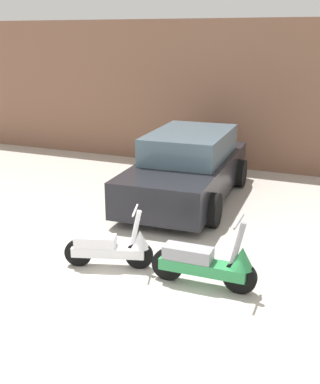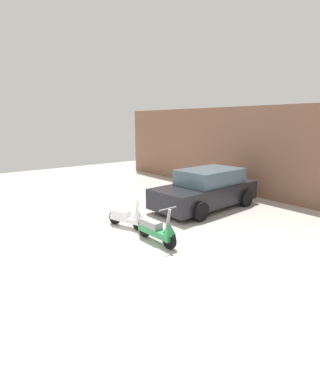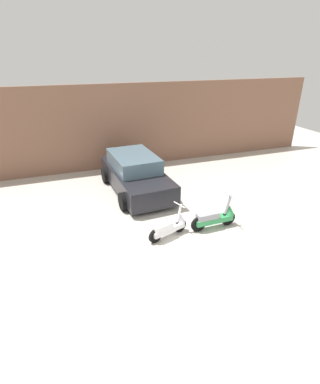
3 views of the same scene
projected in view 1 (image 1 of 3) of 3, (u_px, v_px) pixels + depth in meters
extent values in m
plane|color=beige|center=(122.00, 298.00, 6.65)|extent=(28.00, 28.00, 0.00)
cube|color=#845B47|center=(250.00, 97.00, 12.48)|extent=(19.60, 0.12, 3.87)
cylinder|color=black|center=(139.00, 255.00, 7.45)|extent=(0.44, 0.20, 0.43)
cylinder|color=black|center=(78.00, 253.00, 7.53)|extent=(0.44, 0.20, 0.43)
cube|color=silver|center=(109.00, 251.00, 7.47)|extent=(1.16, 0.59, 0.15)
cube|color=white|center=(95.00, 241.00, 7.44)|extent=(0.68, 0.43, 0.17)
cylinder|color=white|center=(136.00, 229.00, 7.32)|extent=(0.21, 0.13, 0.61)
cylinder|color=white|center=(135.00, 210.00, 7.22)|extent=(0.18, 0.49, 0.03)
cone|color=silver|center=(140.00, 239.00, 7.36)|extent=(0.36, 0.36, 0.28)
cylinder|color=black|center=(240.00, 277.00, 6.72)|extent=(0.49, 0.10, 0.49)
cylinder|color=black|center=(168.00, 265.00, 7.09)|extent=(0.49, 0.10, 0.49)
cube|color=#2D8C4C|center=(203.00, 267.00, 6.88)|extent=(1.27, 0.33, 0.17)
cube|color=gray|center=(188.00, 253.00, 6.91)|extent=(0.72, 0.30, 0.19)
cylinder|color=gray|center=(238.00, 245.00, 6.58)|extent=(0.23, 0.09, 0.69)
cylinder|color=gray|center=(239.00, 221.00, 6.48)|extent=(0.05, 0.56, 0.03)
cone|color=#2D8C4C|center=(242.00, 258.00, 6.62)|extent=(0.33, 0.33, 0.32)
cube|color=black|center=(186.00, 176.00, 10.48)|extent=(2.04, 4.42, 0.72)
cube|color=slate|center=(190.00, 144.00, 10.51)|extent=(1.72, 2.51, 0.57)
cylinder|color=black|center=(213.00, 210.00, 9.04)|extent=(0.26, 0.67, 0.66)
cylinder|color=black|center=(122.00, 199.00, 9.64)|extent=(0.26, 0.67, 0.66)
cylinder|color=black|center=(240.00, 173.00, 11.45)|extent=(0.26, 0.67, 0.66)
cylinder|color=black|center=(166.00, 166.00, 12.05)|extent=(0.26, 0.67, 0.66)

